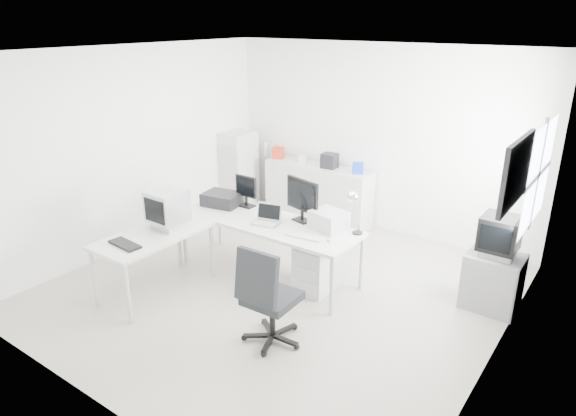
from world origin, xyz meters
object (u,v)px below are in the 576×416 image
Objects in this scene: drawer_pedestal at (316,267)px; sideboard at (318,193)px; main_desk at (268,248)px; tv_cabinet at (492,281)px; crt_tv at (500,237)px; inkjet_printer at (222,199)px; side_desk at (156,262)px; lcd_monitor_large at (302,200)px; laser_printer at (329,220)px; laptop at (266,216)px; lcd_monitor_small at (246,192)px; filing_cabinet at (239,170)px; crt_monitor at (168,209)px; office_chair at (272,293)px.

sideboard is at bearing 122.02° from drawer_pedestal.
main_desk is 3.68× the size of tv_cabinet.
inkjet_printer is at bearing -167.32° from crt_tv.
side_desk is 1.92m from lcd_monitor_large.
laser_printer is at bearing -54.54° from sideboard.
lcd_monitor_large reaches higher than laser_printer.
laptop reaches higher than side_desk.
lcd_monitor_small reaches higher than side_desk.
lcd_monitor_small reaches higher than tv_cabinet.
inkjet_printer is 0.36× the size of filing_cabinet.
drawer_pedestal is 1.53× the size of laser_printer.
tv_cabinet is (3.40, 1.71, -0.66)m from crt_monitor.
crt_monitor is at bearing -96.34° from sideboard.
main_desk is 1.71× the size of side_desk.
sideboard is at bearing 104.74° from main_desk.
sideboard is (0.32, 2.87, -0.53)m from crt_monitor.
lcd_monitor_large is 1.54m from office_chair.
tv_cabinet is 0.55m from crt_tv.
crt_monitor is (-1.55, -0.90, 0.69)m from drawer_pedestal.
laser_printer is 1.91m from crt_tv.
sideboard reaches higher than tv_cabinet.
crt_monitor is at bearing -66.72° from filing_cabinet.
drawer_pedestal is (0.70, 0.05, -0.08)m from main_desk.
laptop is 1.36m from office_chair.
inkjet_printer is 1.98m from sideboard.
sideboard is at bearing 70.53° from inkjet_printer.
crt_tv is 0.38× the size of filing_cabinet.
drawer_pedestal is at bearing -0.65° from laptop.
main_desk is 2.61m from filing_cabinet.
laser_printer is (0.75, 0.22, 0.49)m from main_desk.
drawer_pedestal is 1.64m from inkjet_printer.
office_chair is at bearing -79.90° from drawer_pedestal.
lcd_monitor_large is at bearing 35.54° from main_desk.
crt_tv is 3.31m from sideboard.
laptop is at bearing 40.80° from crt_monitor.
laser_printer is at bearing -160.28° from crt_tv.
crt_tv is at bearing 18.74° from main_desk.
filing_cabinet is at bearing 124.20° from laptop.
inkjet_printer is 0.87× the size of lcd_monitor_large.
laptop is 0.82× the size of laser_printer.
inkjet_printer is 0.44× the size of office_chair.
lcd_monitor_small is (0.30, 0.15, 0.12)m from inkjet_printer.
laser_printer is (1.30, -0.03, -0.10)m from lcd_monitor_small.
inkjet_printer is 0.36m from lcd_monitor_small.
inkjet_printer is at bearing -99.43° from sideboard.
lcd_monitor_small is 0.83× the size of crt_tv.
lcd_monitor_large is (0.35, 0.25, 0.65)m from main_desk.
lcd_monitor_large is at bearing -63.52° from sideboard.
drawer_pedestal is 0.92× the size of tv_cabinet.
inkjet_printer reaches higher than tv_cabinet.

